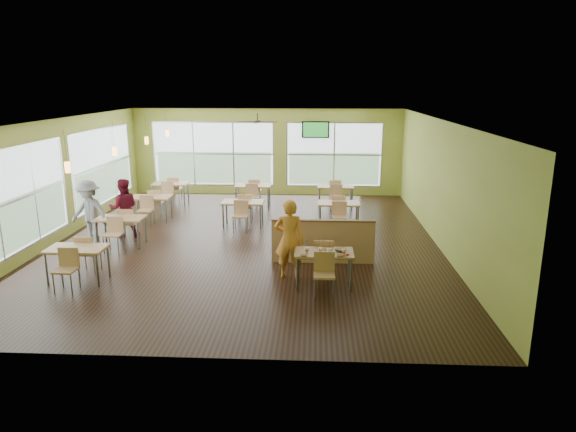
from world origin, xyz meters
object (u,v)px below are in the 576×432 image
(half_wall_divider, at_px, (323,241))
(food_basket, at_px, (341,250))
(main_table, at_px, (324,257))
(man_plaid, at_px, (289,239))

(half_wall_divider, distance_m, food_basket, 1.47)
(main_table, relative_size, half_wall_divider, 0.63)
(food_basket, bearing_deg, man_plaid, 160.32)
(main_table, relative_size, food_basket, 6.31)
(food_basket, bearing_deg, main_table, -173.26)
(main_table, xyz_separation_m, man_plaid, (-0.73, 0.42, 0.24))
(man_plaid, relative_size, food_basket, 7.25)
(main_table, distance_m, man_plaid, 0.88)
(main_table, distance_m, half_wall_divider, 1.45)
(half_wall_divider, bearing_deg, main_table, -90.00)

